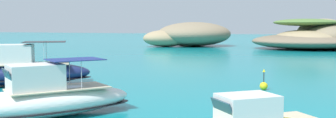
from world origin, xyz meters
name	(u,v)px	position (x,y,z in m)	size (l,w,h in m)	color
islet_large	(314,38)	(5.72, 72.02, 2.10)	(23.43, 25.54, 5.96)	#756651
islet_small	(189,35)	(-20.02, 71.14, 2.52)	(22.13, 22.41, 5.33)	#84755B
motorboat_white	(44,99)	(-4.39, 4.51, 0.90)	(7.45, 8.89, 2.82)	white
motorboat_navy	(20,71)	(-13.15, 12.33, 1.05)	(10.47, 8.64, 3.30)	navy
channel_buoy	(264,85)	(4.34, 17.07, 0.34)	(0.56, 0.56, 1.48)	yellow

